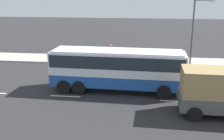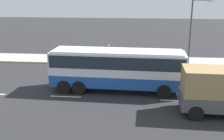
{
  "view_description": "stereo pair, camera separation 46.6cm",
  "coord_description": "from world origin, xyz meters",
  "views": [
    {
      "loc": [
        3.34,
        -22.07,
        7.94
      ],
      "look_at": [
        0.83,
        -0.95,
        1.79
      ],
      "focal_mm": 44.47,
      "sensor_mm": 36.0,
      "label": 1
    },
    {
      "loc": [
        2.88,
        -22.12,
        7.94
      ],
      "look_at": [
        0.83,
        -0.95,
        1.79
      ],
      "focal_mm": 44.47,
      "sensor_mm": 36.0,
      "label": 2
    }
  ],
  "objects": [
    {
      "name": "ground_plane",
      "position": [
        0.0,
        0.0,
        0.0
      ],
      "size": [
        120.0,
        120.0,
        0.0
      ],
      "primitive_type": "plane",
      "color": "#28282B"
    },
    {
      "name": "sidewalk_curb",
      "position": [
        0.0,
        9.07,
        0.07
      ],
      "size": [
        80.0,
        4.0,
        0.15
      ],
      "primitive_type": "cube",
      "color": "#A8A399",
      "rests_on": "ground_plane"
    },
    {
      "name": "lane_centreline",
      "position": [
        -7.72,
        -2.54,
        0.0
      ],
      "size": [
        27.75,
        0.16,
        0.01
      ],
      "color": "white",
      "rests_on": "ground_plane"
    },
    {
      "name": "coach_bus",
      "position": [
        1.24,
        -0.84,
        2.1
      ],
      "size": [
        10.69,
        3.06,
        3.38
      ],
      "rotation": [
        0.0,
        0.0,
        -0.03
      ],
      "color": "#1E4C9E",
      "rests_on": "ground_plane"
    },
    {
      "name": "pedestrian_near_curb",
      "position": [
        -0.55,
        9.17,
        1.17
      ],
      "size": [
        0.32,
        0.32,
        1.76
      ],
      "rotation": [
        0.0,
        0.0,
        0.64
      ],
      "color": "#38334C",
      "rests_on": "sidewalk_curb"
    },
    {
      "name": "pedestrian_at_crossing",
      "position": [
        7.07,
        7.86,
        1.04
      ],
      "size": [
        0.32,
        0.32,
        1.56
      ],
      "rotation": [
        0.0,
        0.0,
        3.21
      ],
      "color": "#38334C",
      "rests_on": "sidewalk_curb"
    },
    {
      "name": "street_lamp",
      "position": [
        8.45,
        7.29,
        4.19
      ],
      "size": [
        2.04,
        0.24,
        6.97
      ],
      "color": "#47474C",
      "rests_on": "sidewalk_curb"
    }
  ]
}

